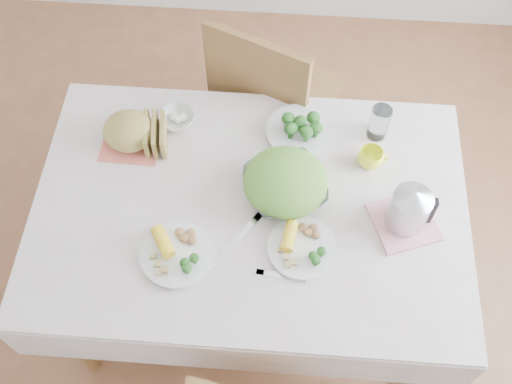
# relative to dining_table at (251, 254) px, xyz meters

# --- Properties ---
(floor) EXTENTS (3.60, 3.60, 0.00)m
(floor) POSITION_rel_dining_table_xyz_m (0.00, 0.00, -0.38)
(floor) COLOR brown
(floor) RESTS_ON ground
(dining_table) EXTENTS (1.40, 0.90, 0.75)m
(dining_table) POSITION_rel_dining_table_xyz_m (0.00, 0.00, 0.00)
(dining_table) COLOR brown
(dining_table) RESTS_ON floor
(tablecloth) EXTENTS (1.50, 1.00, 0.01)m
(tablecloth) POSITION_rel_dining_table_xyz_m (0.00, 0.00, 0.38)
(tablecloth) COLOR beige
(tablecloth) RESTS_ON dining_table
(chair_far) EXTENTS (0.60, 0.60, 1.02)m
(chair_far) POSITION_rel_dining_table_xyz_m (0.06, 0.72, 0.09)
(chair_far) COLOR brown
(chair_far) RESTS_ON floor
(salad_bowl) EXTENTS (0.36, 0.36, 0.07)m
(salad_bowl) POSITION_rel_dining_table_xyz_m (0.12, 0.06, 0.42)
(salad_bowl) COLOR white
(salad_bowl) RESTS_ON tablecloth
(dinner_plate_left) EXTENTS (0.28, 0.28, 0.02)m
(dinner_plate_left) POSITION_rel_dining_table_xyz_m (-0.22, -0.21, 0.40)
(dinner_plate_left) COLOR white
(dinner_plate_left) RESTS_ON tablecloth
(dinner_plate_right) EXTENTS (0.31, 0.31, 0.02)m
(dinner_plate_right) POSITION_rel_dining_table_xyz_m (0.19, -0.16, 0.40)
(dinner_plate_right) COLOR white
(dinner_plate_right) RESTS_ON tablecloth
(broccoli_plate) EXTENTS (0.33, 0.33, 0.02)m
(broccoli_plate) POSITION_rel_dining_table_xyz_m (0.16, 0.32, 0.40)
(broccoli_plate) COLOR beige
(broccoli_plate) RESTS_ON tablecloth
(napkin) EXTENTS (0.22, 0.22, 0.00)m
(napkin) POSITION_rel_dining_table_xyz_m (-0.46, 0.24, 0.39)
(napkin) COLOR #D96751
(napkin) RESTS_ON tablecloth
(bread_loaf) EXTENTS (0.20, 0.19, 0.11)m
(bread_loaf) POSITION_rel_dining_table_xyz_m (-0.46, 0.24, 0.45)
(bread_loaf) COLOR olive
(bread_loaf) RESTS_ON napkin
(fruit_bowl) EXTENTS (0.14, 0.14, 0.04)m
(fruit_bowl) POSITION_rel_dining_table_xyz_m (-0.30, 0.34, 0.41)
(fruit_bowl) COLOR white
(fruit_bowl) RESTS_ON tablecloth
(yellow_mug) EXTENTS (0.10, 0.10, 0.07)m
(yellow_mug) POSITION_rel_dining_table_xyz_m (0.41, 0.21, 0.42)
(yellow_mug) COLOR #F5FF28
(yellow_mug) RESTS_ON tablecloth
(glass_tumbler) EXTENTS (0.09, 0.09, 0.14)m
(glass_tumbler) POSITION_rel_dining_table_xyz_m (0.44, 0.34, 0.45)
(glass_tumbler) COLOR white
(glass_tumbler) RESTS_ON tablecloth
(pink_tray) EXTENTS (0.26, 0.26, 0.02)m
(pink_tray) POSITION_rel_dining_table_xyz_m (0.52, -0.03, 0.40)
(pink_tray) COLOR pink
(pink_tray) RESTS_ON tablecloth
(electric_kettle) EXTENTS (0.16, 0.16, 0.18)m
(electric_kettle) POSITION_rel_dining_table_xyz_m (0.52, -0.03, 0.51)
(electric_kettle) COLOR #B2B5BA
(electric_kettle) RESTS_ON pink_tray
(fork_left) EXTENTS (0.12, 0.16, 0.00)m
(fork_left) POSITION_rel_dining_table_xyz_m (-0.17, -0.19, 0.39)
(fork_left) COLOR silver
(fork_left) RESTS_ON tablecloth
(fork_right) EXTENTS (0.13, 0.17, 0.00)m
(fork_right) POSITION_rel_dining_table_xyz_m (-0.02, -0.11, 0.39)
(fork_right) COLOR silver
(fork_right) RESTS_ON tablecloth
(knife) EXTENTS (0.16, 0.04, 0.00)m
(knife) POSITION_rel_dining_table_xyz_m (0.12, -0.25, 0.39)
(knife) COLOR silver
(knife) RESTS_ON tablecloth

